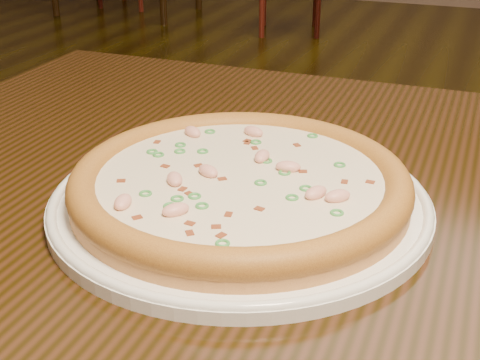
% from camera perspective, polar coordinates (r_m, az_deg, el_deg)
% --- Properties ---
extents(hero_table, '(1.20, 0.80, 0.75)m').
position_cam_1_polar(hero_table, '(0.71, 10.76, -9.34)').
color(hero_table, black).
rests_on(hero_table, ground).
extents(plate, '(0.36, 0.36, 0.02)m').
position_cam_1_polar(plate, '(0.63, 0.00, -1.73)').
color(plate, white).
rests_on(plate, hero_table).
extents(pizza, '(0.32, 0.32, 0.03)m').
position_cam_1_polar(pizza, '(0.63, -0.01, -0.24)').
color(pizza, tan).
rests_on(pizza, plate).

